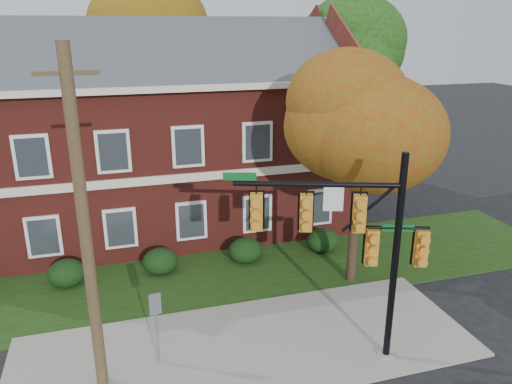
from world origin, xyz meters
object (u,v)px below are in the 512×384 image
object	(u,v)px
apartment_building	(142,126)
sign_post	(156,317)
hedge_far_right	(323,240)
tree_near_right	(370,109)
utility_pole	(85,230)
tree_right_rear	(358,51)
hedge_center	(160,261)
traffic_signal	(356,237)
hedge_right	(245,250)
tree_far_rear	(150,35)
hedge_left	(67,273)

from	to	relation	value
apartment_building	sign_post	xyz separation A→B (m)	(-0.68, -10.95, -3.40)
hedge_far_right	sign_post	distance (m)	9.62
tree_near_right	utility_pole	distance (m)	10.26
tree_right_rear	sign_post	distance (m)	18.06
apartment_building	sign_post	bearing A→B (deg)	-93.55
hedge_center	utility_pole	size ratio (longest dim) A/B	0.15
apartment_building	traffic_signal	distance (m)	13.13
apartment_building	hedge_right	world-z (taller)	apartment_building
apartment_building	hedge_center	size ratio (longest dim) A/B	13.43
tree_near_right	tree_far_rear	xyz separation A→B (m)	(-5.88, 15.93, 2.17)
hedge_center	tree_near_right	xyz separation A→B (m)	(7.22, -2.83, 6.14)
tree_near_right	hedge_left	bearing A→B (deg)	165.19
tree_near_right	traffic_signal	distance (m)	5.52
hedge_right	tree_right_rear	xyz separation A→B (m)	(7.81, 6.11, 7.60)
apartment_building	hedge_left	distance (m)	7.73
apartment_building	hedge_center	world-z (taller)	apartment_building
tree_far_rear	hedge_center	bearing A→B (deg)	-95.85
tree_near_right	tree_right_rear	bearing A→B (deg)	65.42
utility_pole	sign_post	size ratio (longest dim) A/B	3.90
tree_right_rear	utility_pole	distance (m)	18.63
hedge_right	tree_far_rear	bearing A→B (deg)	99.36
hedge_far_right	tree_near_right	xyz separation A→B (m)	(0.22, -2.83, 6.14)
tree_near_right	tree_far_rear	distance (m)	17.12
apartment_building	tree_near_right	distance (m)	10.97
hedge_right	sign_post	bearing A→B (deg)	-126.25
sign_post	hedge_right	bearing A→B (deg)	44.92
hedge_far_right	traffic_signal	xyz separation A→B (m)	(-2.23, -6.94, 3.38)
traffic_signal	hedge_right	bearing A→B (deg)	119.43
hedge_right	sign_post	xyz separation A→B (m)	(-4.18, -5.70, 1.06)
hedge_far_right	utility_pole	world-z (taller)	utility_pole
traffic_signal	sign_post	xyz separation A→B (m)	(-5.45, 1.24, -2.32)
apartment_building	traffic_signal	world-z (taller)	apartment_building
tree_near_right	tree_right_rear	size ratio (longest dim) A/B	0.81
apartment_building	tree_near_right	size ratio (longest dim) A/B	2.19
apartment_building	tree_far_rear	bearing A→B (deg)	80.29
hedge_right	utility_pole	distance (m)	9.38
hedge_left	hedge_right	distance (m)	7.00
apartment_building	sign_post	distance (m)	11.49
tree_far_rear	sign_post	size ratio (longest dim) A/B	4.93
hedge_right	tree_right_rear	size ratio (longest dim) A/B	0.13
hedge_right	hedge_left	bearing A→B (deg)	180.00
tree_right_rear	utility_pole	world-z (taller)	tree_right_rear
hedge_far_right	tree_right_rear	bearing A→B (deg)	54.77
hedge_center	sign_post	distance (m)	5.84
hedge_right	tree_near_right	bearing A→B (deg)	-37.28
hedge_right	traffic_signal	world-z (taller)	traffic_signal
hedge_left	sign_post	xyz separation A→B (m)	(2.82, -5.70, 1.06)
hedge_left	tree_near_right	size ratio (longest dim) A/B	0.16
tree_right_rear	tree_far_rear	xyz separation A→B (m)	(-9.97, 6.98, 0.72)
hedge_left	hedge_far_right	size ratio (longest dim) A/B	1.00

